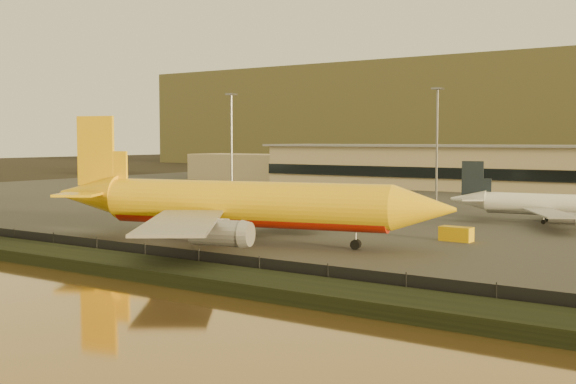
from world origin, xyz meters
TOP-DOWN VIEW (x-y plane):
  - ground at (0.00, 0.00)m, footprint 900.00×900.00m
  - embankment at (0.00, -17.00)m, footprint 320.00×7.00m
  - tarmac at (0.00, 95.00)m, footprint 320.00×220.00m
  - perimeter_fence at (0.00, -13.00)m, footprint 300.00×0.05m
  - terminal_building at (-14.52, 125.55)m, footprint 202.00×25.00m
  - apron_light_masts at (15.00, 75.00)m, footprint 152.20×12.20m
  - dhl_cargo_jet at (-7.59, 6.08)m, footprint 57.80×55.58m
  - white_narrowbody_jet at (22.41, 53.58)m, footprint 35.73×34.59m
  - gse_vehicle_yellow at (16.21, 24.23)m, footprint 4.52×2.16m
  - gse_vehicle_white at (-26.02, 31.35)m, footprint 3.97×2.77m

SIDE VIEW (x-z plane):
  - ground at x=0.00m, z-range 0.00..0.00m
  - tarmac at x=0.00m, z-range 0.00..0.20m
  - embankment at x=0.00m, z-range 0.00..1.40m
  - gse_vehicle_white at x=-26.02m, z-range 0.20..1.84m
  - gse_vehicle_yellow at x=16.21m, z-range 0.20..2.20m
  - perimeter_fence at x=0.00m, z-range 0.20..2.40m
  - white_narrowbody_jet at x=22.41m, z-range -1.87..8.40m
  - dhl_cargo_jet at x=-7.59m, z-range -3.31..14.10m
  - terminal_building at x=-14.52m, z-range -0.05..12.55m
  - apron_light_masts at x=15.00m, z-range 3.00..28.40m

